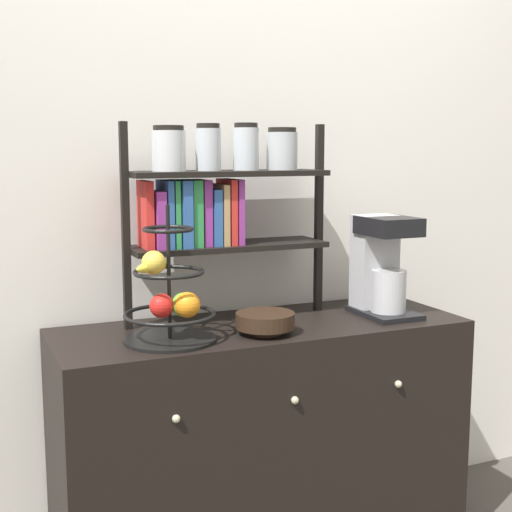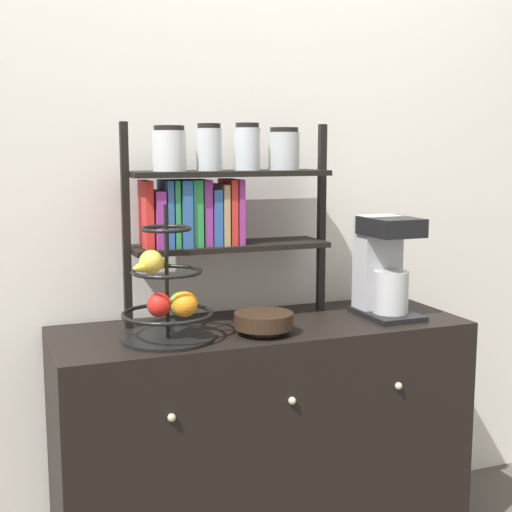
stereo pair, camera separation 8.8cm
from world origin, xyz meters
The scene contains 6 objects.
wall_back centered at (0.00, 0.52, 1.30)m, with size 7.00×0.05×2.60m, color silver.
sideboard centered at (0.00, 0.24, 0.40)m, with size 1.35×0.49×0.81m.
coffee_maker centered at (0.44, 0.22, 0.98)m, with size 0.17×0.25×0.34m.
fruit_stand centered at (-0.34, 0.15, 0.94)m, with size 0.28×0.28×0.41m.
wooden_bowl centered at (-0.04, 0.13, 0.85)m, with size 0.19×0.19×0.07m.
shelf_hutch centered at (-0.13, 0.36, 1.23)m, with size 0.71×0.20×0.66m.
Camera 1 is at (-0.93, -1.84, 1.38)m, focal length 50.00 mm.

